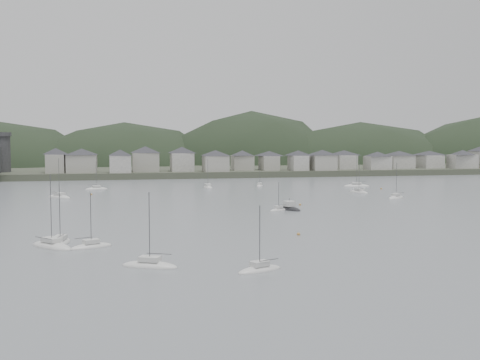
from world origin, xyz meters
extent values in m
plane|color=slate|center=(0.00, 0.00, 0.00)|extent=(900.00, 900.00, 0.00)
cube|color=#383D2D|center=(0.00, 295.00, 1.50)|extent=(900.00, 250.00, 3.00)
ellipsoid|color=black|center=(-32.30, 272.87, -9.97)|extent=(132.08, 90.41, 79.74)
ellipsoid|color=black|center=(50.65, 272.93, -12.68)|extent=(133.88, 88.37, 101.41)
ellipsoid|color=black|center=(125.95, 267.91, -10.32)|extent=(165.81, 81.78, 82.55)
cylinder|color=#333336|center=(-92.00, 194.00, 11.50)|extent=(10.00, 10.00, 17.00)
cube|color=#A09E92|center=(-65.00, 181.96, 7.29)|extent=(8.34, 12.91, 8.59)
pyramid|color=#29292E|center=(-65.00, 181.96, 13.09)|extent=(15.78, 15.78, 3.01)
cube|color=#A09E92|center=(-53.32, 181.32, 7.18)|extent=(13.68, 13.35, 8.36)
pyramid|color=#29292E|center=(-53.32, 181.32, 12.82)|extent=(20.07, 20.07, 2.93)
cube|color=gray|center=(-35.57, 176.02, 7.04)|extent=(9.78, 10.20, 8.08)
pyramid|color=#29292E|center=(-35.57, 176.02, 12.49)|extent=(14.83, 14.83, 2.83)
cube|color=#A09E92|center=(-23.51, 185.65, 7.55)|extent=(12.59, 13.33, 9.09)
pyramid|color=#29292E|center=(-23.51, 185.65, 13.68)|extent=(19.24, 19.24, 3.18)
cube|color=gray|center=(-5.75, 184.10, 7.43)|extent=(10.74, 12.17, 8.87)
pyramid|color=#29292E|center=(-5.75, 184.10, 13.42)|extent=(17.01, 17.01, 3.10)
cube|color=#A09E92|center=(9.92, 177.53, 6.85)|extent=(11.63, 12.09, 7.69)
pyramid|color=#29292E|center=(9.92, 177.53, 12.04)|extent=(17.61, 17.61, 2.69)
cube|color=#A09E92|center=(25.25, 186.19, 6.72)|extent=(10.37, 9.35, 7.44)
pyramid|color=#29292E|center=(25.25, 186.19, 11.74)|extent=(14.65, 14.65, 2.60)
cube|color=#A09E92|center=(38.63, 183.79, 6.61)|extent=(8.24, 12.20, 7.22)
pyramid|color=#29292E|center=(38.63, 183.79, 11.48)|extent=(15.17, 15.17, 2.53)
cube|color=gray|center=(52.50, 178.55, 6.73)|extent=(8.06, 10.91, 7.46)
pyramid|color=#29292E|center=(52.50, 178.55, 11.77)|extent=(14.08, 14.08, 2.61)
cube|color=#A09E92|center=(64.81, 177.06, 6.83)|extent=(11.73, 11.78, 7.66)
pyramid|color=#29292E|center=(64.81, 177.06, 12.00)|extent=(17.46, 17.46, 2.68)
cube|color=gray|center=(80.64, 186.91, 6.67)|extent=(10.19, 13.02, 7.33)
pyramid|color=#29292E|center=(80.64, 186.91, 11.62)|extent=(17.23, 17.23, 2.57)
cube|color=gray|center=(95.55, 178.06, 6.44)|extent=(11.70, 9.81, 6.88)
pyramid|color=#29292E|center=(95.55, 178.06, 11.08)|extent=(15.97, 15.97, 2.41)
cube|color=gray|center=(112.40, 186.91, 6.50)|extent=(12.83, 12.48, 7.00)
pyramid|color=#29292E|center=(112.40, 186.91, 11.22)|extent=(18.79, 18.79, 2.45)
cube|color=gray|center=(130.73, 187.42, 6.48)|extent=(11.07, 13.50, 6.97)
pyramid|color=#29292E|center=(130.73, 187.42, 11.19)|extent=(18.25, 18.25, 2.44)
cube|color=gray|center=(146.02, 179.72, 6.67)|extent=(13.75, 9.12, 7.34)
pyramid|color=#29292E|center=(146.02, 179.72, 11.62)|extent=(16.97, 16.97, 2.57)
ellipsoid|color=silver|center=(-17.69, -20.00, 0.05)|extent=(7.58, 4.94, 1.45)
cube|color=silver|center=(-17.69, -20.00, 1.07)|extent=(2.96, 2.45, 0.70)
cylinder|color=#3F3F42|center=(-17.69, -20.00, 4.73)|extent=(0.12, 0.12, 9.06)
cylinder|color=#3F3F42|center=(-16.49, -20.50, 1.62)|extent=(3.05, 1.35, 0.10)
ellipsoid|color=silver|center=(48.73, 67.59, 0.05)|extent=(8.73, 7.66, 1.77)
cube|color=silver|center=(48.73, 67.59, 1.24)|extent=(3.64, 3.44, 0.70)
cylinder|color=#3F3F42|center=(48.73, 67.59, 5.73)|extent=(0.12, 0.12, 11.07)
cylinder|color=#3F3F42|center=(49.99, 66.61, 1.79)|extent=(3.21, 2.52, 0.10)
ellipsoid|color=silver|center=(-3.09, 119.28, 0.05)|extent=(3.50, 8.81, 1.72)
cube|color=silver|center=(-3.09, 119.28, 1.21)|extent=(2.15, 3.17, 0.70)
cylinder|color=#3F3F42|center=(-3.09, 119.28, 5.58)|extent=(0.12, 0.12, 10.75)
cylinder|color=#3F3F42|center=(-2.95, 120.82, 1.76)|extent=(0.44, 3.86, 0.10)
ellipsoid|color=silver|center=(18.19, 122.15, 0.05)|extent=(4.68, 7.44, 1.42)
cube|color=silver|center=(18.19, 122.15, 1.06)|extent=(2.35, 2.88, 0.70)
cylinder|color=#3F3F42|center=(18.19, 122.15, 4.64)|extent=(0.12, 0.12, 8.87)
cylinder|color=#3F3F42|center=(17.73, 123.34, 1.61)|extent=(1.25, 3.01, 0.10)
ellipsoid|color=silver|center=(54.88, 111.94, 0.05)|extent=(10.72, 4.99, 2.06)
cube|color=silver|center=(54.88, 111.94, 1.38)|extent=(3.94, 2.84, 0.70)
cylinder|color=#3F3F42|center=(54.88, 111.94, 6.65)|extent=(0.12, 0.12, 12.89)
cylinder|color=#3F3F42|center=(56.71, 112.25, 1.93)|extent=(4.59, 0.88, 0.10)
ellipsoid|color=silver|center=(-41.57, 2.95, 0.05)|extent=(7.72, 5.19, 1.48)
cube|color=silver|center=(-41.57, 2.95, 1.09)|extent=(3.03, 2.54, 0.70)
cylinder|color=#3F3F42|center=(-41.57, 2.95, 4.82)|extent=(0.12, 0.12, 9.25)
cylinder|color=#3F3F42|center=(-42.79, 3.49, 1.64)|extent=(3.08, 1.45, 0.10)
ellipsoid|color=silver|center=(-47.08, 7.66, 0.05)|extent=(4.27, 8.66, 1.66)
cube|color=silver|center=(-47.08, 7.66, 1.18)|extent=(2.37, 3.21, 0.70)
cylinder|color=#3F3F42|center=(-47.08, 7.66, 5.39)|extent=(0.12, 0.12, 10.37)
cylinder|color=#3F3F42|center=(-46.78, 6.20, 1.73)|extent=(0.85, 3.68, 0.10)
ellipsoid|color=silver|center=(-55.17, 91.70, 0.05)|extent=(9.13, 9.30, 1.97)
cube|color=silver|center=(-55.17, 91.70, 1.34)|extent=(3.96, 3.99, 0.70)
cylinder|color=#3F3F42|center=(-55.17, 91.70, 6.37)|extent=(0.12, 0.12, 12.34)
cylinder|color=#3F3F42|center=(-56.41, 90.43, 1.89)|extent=(3.16, 3.26, 0.10)
ellipsoid|color=silver|center=(-48.20, 4.62, 0.05)|extent=(8.94, 9.55, 1.98)
cube|color=silver|center=(-48.20, 4.62, 1.34)|extent=(3.93, 4.05, 0.70)
cylinder|color=#3F3F42|center=(-48.20, 4.62, 6.40)|extent=(0.12, 0.12, 12.41)
cylinder|color=#3F3F42|center=(-49.38, 3.28, 1.89)|extent=(3.02, 3.42, 0.10)
ellipsoid|color=silver|center=(45.15, 87.76, 0.05)|extent=(5.25, 9.04, 1.72)
cube|color=silver|center=(45.15, 87.76, 1.21)|extent=(2.72, 3.45, 0.70)
cylinder|color=#3F3F42|center=(45.15, 87.76, 5.58)|extent=(0.12, 0.12, 10.77)
cylinder|color=#3F3F42|center=(44.68, 86.29, 1.76)|extent=(1.28, 3.72, 0.10)
ellipsoid|color=silver|center=(-44.72, 120.64, 0.05)|extent=(8.58, 4.52, 1.64)
cube|color=silver|center=(-44.72, 120.64, 1.17)|extent=(3.22, 2.44, 0.70)
cylinder|color=#3F3F42|center=(-44.72, 120.64, 5.32)|extent=(0.12, 0.12, 10.24)
cylinder|color=#3F3F42|center=(-46.15, 120.99, 1.72)|extent=(3.60, 0.99, 0.10)
ellipsoid|color=silver|center=(3.94, 45.50, 0.05)|extent=(6.01, 4.33, 1.16)
cube|color=silver|center=(3.94, 45.50, 0.93)|extent=(2.39, 2.07, 0.70)
cylinder|color=#3F3F42|center=(3.94, 45.50, 3.83)|extent=(0.12, 0.12, 7.26)
cylinder|color=#3F3F42|center=(4.86, 45.02, 1.48)|extent=(2.36, 1.30, 0.10)
ellipsoid|color=silver|center=(-32.64, -14.18, 0.05)|extent=(8.90, 6.18, 1.71)
cube|color=silver|center=(-32.64, -14.18, 1.21)|extent=(3.52, 2.99, 0.70)
cylinder|color=#3F3F42|center=(-32.64, -14.18, 5.55)|extent=(0.12, 0.12, 10.70)
cylinder|color=#3F3F42|center=(-31.25, -13.52, 1.76)|extent=(3.51, 1.76, 0.10)
ellipsoid|color=black|center=(7.09, 46.36, 0.05)|extent=(6.02, 8.90, 1.85)
cube|color=silver|center=(7.09, 46.36, 1.62)|extent=(3.14, 3.23, 1.40)
cylinder|color=#3F3F42|center=(7.09, 46.36, 2.52)|extent=(0.10, 0.10, 1.20)
sphere|color=#AE7D3A|center=(-2.93, 7.80, 0.15)|extent=(0.70, 0.70, 0.70)
sphere|color=#AE7D3A|center=(13.16, 55.74, 0.15)|extent=(0.70, 0.70, 0.70)
sphere|color=#AE7D3A|center=(-45.66, 99.47, 0.15)|extent=(0.70, 0.70, 0.70)
sphere|color=#AE7D3A|center=(59.23, 99.34, 0.15)|extent=(0.70, 0.70, 0.70)
camera|label=1|loc=(-37.04, -96.49, 18.39)|focal=42.67mm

